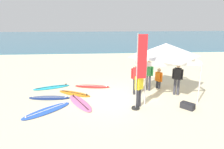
# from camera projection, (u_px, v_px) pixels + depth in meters

# --- Properties ---
(ground_plane) EXTENTS (80.00, 80.00, 0.00)m
(ground_plane) POSITION_uv_depth(u_px,v_px,m) (117.00, 98.00, 10.45)
(ground_plane) COLOR beige
(sea) EXTENTS (80.00, 36.00, 0.10)m
(sea) POSITION_uv_depth(u_px,v_px,m) (101.00, 38.00, 40.46)
(sea) COLOR #386B84
(sea) RESTS_ON ground
(canopy_tent) EXTENTS (2.74, 2.74, 2.75)m
(canopy_tent) POSITION_uv_depth(u_px,v_px,m) (166.00, 50.00, 10.34)
(canopy_tent) COLOR #B7B7BC
(canopy_tent) RESTS_ON ground
(surfboard_orange) EXTENTS (1.97, 1.44, 0.19)m
(surfboard_orange) POSITION_uv_depth(u_px,v_px,m) (74.00, 93.00, 10.92)
(surfboard_orange) COLOR orange
(surfboard_orange) RESTS_ON ground
(surfboard_blue) EXTENTS (2.12, 2.06, 0.19)m
(surfboard_blue) POSITION_uv_depth(u_px,v_px,m) (47.00, 111.00, 8.92)
(surfboard_blue) COLOR blue
(surfboard_blue) RESTS_ON ground
(surfboard_pink) EXTENTS (1.58, 2.32, 0.19)m
(surfboard_pink) POSITION_uv_depth(u_px,v_px,m) (80.00, 103.00, 9.73)
(surfboard_pink) COLOR pink
(surfboard_pink) RESTS_ON ground
(surfboard_cyan) EXTENTS (2.16, 1.26, 0.19)m
(surfboard_cyan) POSITION_uv_depth(u_px,v_px,m) (52.00, 87.00, 11.89)
(surfboard_cyan) COLOR #23B2CC
(surfboard_cyan) RESTS_ON ground
(surfboard_red) EXTENTS (2.16, 0.94, 0.19)m
(surfboard_red) POSITION_uv_depth(u_px,v_px,m) (92.00, 86.00, 12.05)
(surfboard_red) COLOR red
(surfboard_red) RESTS_ON ground
(surfboard_navy) EXTENTS (2.13, 0.72, 0.19)m
(surfboard_navy) POSITION_uv_depth(u_px,v_px,m) (49.00, 98.00, 10.35)
(surfboard_navy) COLOR navy
(surfboard_navy) RESTS_ON ground
(person_red) EXTENTS (0.53, 0.32, 1.71)m
(person_red) POSITION_uv_depth(u_px,v_px,m) (136.00, 77.00, 10.62)
(person_red) COLOR #2D2D33
(person_red) RESTS_ON ground
(person_green) EXTENTS (0.46, 0.39, 1.71)m
(person_green) POSITION_uv_depth(u_px,v_px,m) (148.00, 74.00, 11.24)
(person_green) COLOR #383842
(person_green) RESTS_ON ground
(person_black) EXTENTS (0.50, 0.36, 1.71)m
(person_black) POSITION_uv_depth(u_px,v_px,m) (177.00, 77.00, 10.57)
(person_black) COLOR #383842
(person_black) RESTS_ON ground
(person_yellow) EXTENTS (0.44, 0.40, 1.71)m
(person_yellow) POSITION_uv_depth(u_px,v_px,m) (139.00, 87.00, 9.11)
(person_yellow) COLOR #383842
(person_yellow) RESTS_ON ground
(person_orange) EXTENTS (0.37, 0.49, 1.20)m
(person_orange) POSITION_uv_depth(u_px,v_px,m) (159.00, 78.00, 11.66)
(person_orange) COLOR #2D2D33
(person_orange) RESTS_ON ground
(banner_flag) EXTENTS (0.60, 0.36, 3.40)m
(banner_flag) POSITION_uv_depth(u_px,v_px,m) (139.00, 76.00, 8.74)
(banner_flag) COLOR #99999E
(banner_flag) RESTS_ON ground
(gear_bag_near_tent) EXTENTS (0.64, 0.66, 0.28)m
(gear_bag_near_tent) POSITION_uv_depth(u_px,v_px,m) (188.00, 106.00, 9.15)
(gear_bag_near_tent) COLOR #232328
(gear_bag_near_tent) RESTS_ON ground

